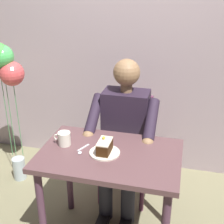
% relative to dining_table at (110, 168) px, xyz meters
% --- Properties ---
extents(cafe_rear_panel, '(6.40, 0.12, 3.00)m').
position_rel_dining_table_xyz_m(cafe_rear_panel, '(0.00, -1.14, 0.87)').
color(cafe_rear_panel, '#AE99A0').
rests_on(cafe_rear_panel, ground).
extents(dining_table, '(0.93, 0.61, 0.74)m').
position_rel_dining_table_xyz_m(dining_table, '(0.00, 0.00, 0.00)').
color(dining_table, brown).
rests_on(dining_table, ground).
extents(chair, '(0.42, 0.42, 0.89)m').
position_rel_dining_table_xyz_m(chair, '(0.00, -0.61, -0.14)').
color(chair, '#612D4B').
rests_on(chair, ground).
extents(seated_person, '(0.53, 0.58, 1.25)m').
position_rel_dining_table_xyz_m(seated_person, '(-0.00, -0.44, 0.02)').
color(seated_person, '#291D2E').
rests_on(seated_person, ground).
extents(dessert_plate, '(0.20, 0.20, 0.01)m').
position_rel_dining_table_xyz_m(dessert_plate, '(0.03, 0.01, 0.12)').
color(dessert_plate, silver).
rests_on(dessert_plate, dining_table).
extents(cake_slice, '(0.08, 0.14, 0.10)m').
position_rel_dining_table_xyz_m(cake_slice, '(0.03, 0.01, 0.17)').
color(cake_slice, '#3C220D').
rests_on(cake_slice, dessert_plate).
extents(coffee_cup, '(0.12, 0.09, 0.09)m').
position_rel_dining_table_xyz_m(coffee_cup, '(0.33, -0.03, 0.16)').
color(coffee_cup, white).
rests_on(coffee_cup, dining_table).
extents(dessert_spoon, '(0.06, 0.14, 0.01)m').
position_rel_dining_table_xyz_m(dessert_spoon, '(0.19, 0.02, 0.12)').
color(dessert_spoon, silver).
rests_on(dessert_spoon, dining_table).
extents(balloon_display, '(0.31, 0.24, 1.31)m').
position_rel_dining_table_xyz_m(balloon_display, '(1.07, -0.57, 0.39)').
color(balloon_display, '#B2C1C6').
rests_on(balloon_display, ground).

